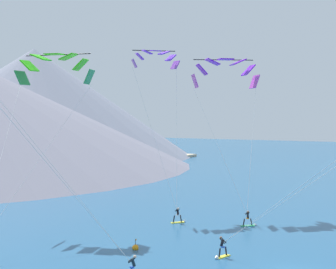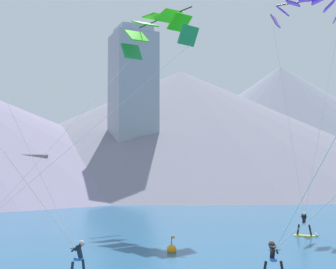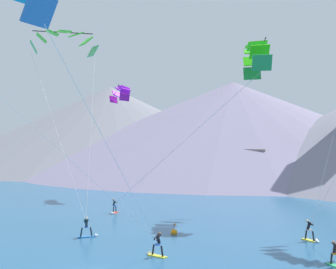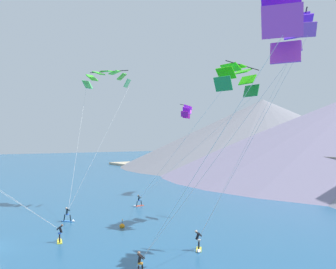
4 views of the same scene
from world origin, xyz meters
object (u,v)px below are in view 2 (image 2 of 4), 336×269
object	(u,v)px
kitesurfer_near_lead	(268,267)
race_marker_buoy	(172,250)
kitesurfer_far_left	(307,229)
kitesurfer_far_right	(81,266)
parafoil_kite_far_left	(305,9)
parafoil_kite_mid_center	(157,29)

from	to	relation	value
kitesurfer_near_lead	race_marker_buoy	world-z (taller)	kitesurfer_near_lead
kitesurfer_far_left	race_marker_buoy	size ratio (longest dim) A/B	1.72
kitesurfer_far_right	kitesurfer_near_lead	bearing A→B (deg)	-24.37
kitesurfer_far_right	parafoil_kite_far_left	size ratio (longest dim) A/B	0.10
kitesurfer_near_lead	parafoil_kite_far_left	distance (m)	27.73
parafoil_kite_far_left	race_marker_buoy	bearing A→B (deg)	-153.70
parafoil_kite_mid_center	kitesurfer_near_lead	bearing A→B (deg)	-96.89
kitesurfer_near_lead	race_marker_buoy	bearing A→B (deg)	102.47
kitesurfer_far_left	parafoil_kite_far_left	size ratio (longest dim) A/B	0.10
kitesurfer_near_lead	parafoil_kite_far_left	bearing A→B (deg)	46.18
kitesurfer_near_lead	kitesurfer_far_left	xyz separation A→B (m)	(9.31, 8.92, 0.04)
kitesurfer_far_left	parafoil_kite_mid_center	bearing A→B (deg)	121.60
kitesurfer_far_left	kitesurfer_far_right	size ratio (longest dim) A/B	1.01
kitesurfer_near_lead	kitesurfer_far_left	world-z (taller)	kitesurfer_far_left
race_marker_buoy	parafoil_kite_far_left	bearing A→B (deg)	26.30
kitesurfer_near_lead	kitesurfer_far_right	distance (m)	8.27
kitesurfer_far_right	parafoil_kite_far_left	world-z (taller)	parafoil_kite_far_left
kitesurfer_near_lead	parafoil_kite_mid_center	xyz separation A→B (m)	(2.43, 20.11, 16.25)
kitesurfer_far_right	race_marker_buoy	world-z (taller)	kitesurfer_far_right
kitesurfer_near_lead	race_marker_buoy	size ratio (longest dim) A/B	1.75
kitesurfer_near_lead	parafoil_kite_mid_center	bearing A→B (deg)	83.11
kitesurfer_far_left	parafoil_kite_far_left	world-z (taller)	parafoil_kite_far_left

